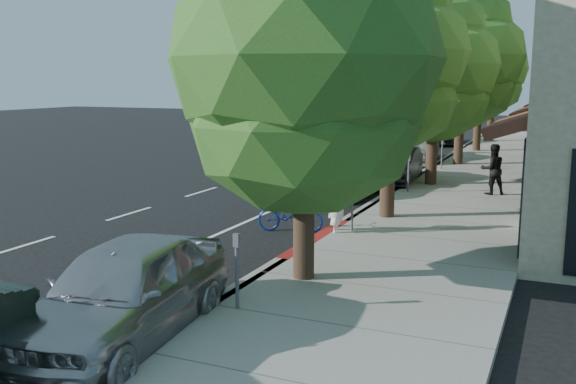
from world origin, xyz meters
The scene contains 18 objects.
ground centered at (0.00, 0.00, 0.00)m, with size 120.00×120.00×0.00m, color black.
sidewalk centered at (2.30, 8.00, 0.07)m, with size 4.60×56.00×0.15m, color gray.
curb centered at (0.00, 8.00, 0.07)m, with size 0.30×56.00×0.15m, color #9E998E.
curb_red_segment centered at (0.00, 1.00, 0.07)m, with size 0.32×4.00×0.15m, color maroon.
street_tree_0 centered at (0.90, -2.00, 4.11)m, with size 5.01×5.01×6.94m.
street_tree_1 centered at (0.90, 4.00, 4.45)m, with size 4.17×4.17×7.14m.
street_tree_2 centered at (0.90, 10.00, 4.24)m, with size 4.52×4.52×6.97m.
street_tree_3 centered at (0.90, 16.00, 4.73)m, with size 5.39×5.39×7.87m.
street_tree_4 centered at (0.90, 22.00, 4.51)m, with size 4.34×4.34×7.27m.
street_tree_5 centered at (0.90, 28.00, 4.38)m, with size 4.17×4.17×7.04m.
cyclist centered at (0.25, 1.80, 0.95)m, with size 0.69×0.45×1.89m, color white.
bicycle centered at (-1.05, 1.86, 0.44)m, with size 0.59×1.68×0.88m, color navy.
silver_suv centered at (-1.67, 8.00, 0.79)m, with size 2.61×5.67×1.57m, color silver.
dark_sedan centered at (-0.50, 10.46, 0.68)m, with size 1.43×4.11×1.35m, color black.
white_pickup centered at (-1.30, 17.10, 0.74)m, with size 2.08×5.11×1.48m, color silver.
dark_suv_far centered at (-1.70, 26.09, 0.76)m, with size 1.81×4.49×1.53m, color black.
near_car_a centered at (-0.53, -5.50, 0.77)m, with size 1.81×4.50×1.53m, color #A8A8AD.
pedestrian centered at (3.14, 8.68, 0.97)m, with size 0.80×0.62×1.64m, color black.
Camera 1 is at (5.32, -12.82, 3.85)m, focal length 40.00 mm.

